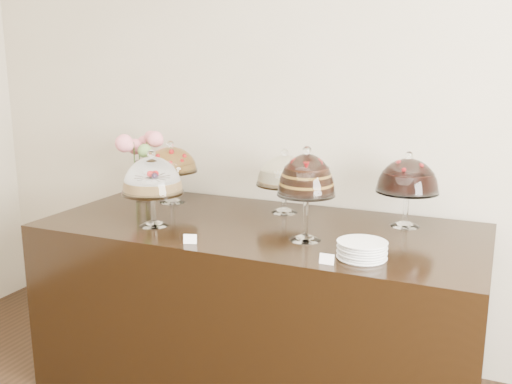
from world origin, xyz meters
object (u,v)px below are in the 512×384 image
at_px(cake_stand_choco_layer, 306,178).
at_px(cake_stand_cheesecake, 284,173).
at_px(plate_stack, 362,250).
at_px(cake_stand_sugar_sponge, 152,179).
at_px(cake_stand_dark_choco, 408,178).
at_px(display_counter, 260,307).
at_px(flower_vase, 142,156).
at_px(cake_stand_fruit_tart, 171,162).

height_order(cake_stand_choco_layer, cake_stand_cheesecake, cake_stand_choco_layer).
relative_size(cake_stand_choco_layer, plate_stack, 2.14).
distance_m(cake_stand_cheesecake, plate_stack, 0.83).
relative_size(cake_stand_sugar_sponge, cake_stand_cheesecake, 1.10).
height_order(cake_stand_choco_layer, cake_stand_dark_choco, cake_stand_choco_layer).
bearing_deg(plate_stack, cake_stand_choco_layer, 153.71).
xyz_separation_m(display_counter, plate_stack, (0.59, -0.30, 0.49)).
bearing_deg(cake_stand_cheesecake, flower_vase, 178.60).
height_order(display_counter, cake_stand_dark_choco, cake_stand_dark_choco).
xyz_separation_m(cake_stand_sugar_sponge, cake_stand_fruit_tart, (-0.18, 0.46, -0.00)).
distance_m(display_counter, plate_stack, 0.82).
xyz_separation_m(cake_stand_choco_layer, cake_stand_fruit_tart, (-0.95, 0.38, -0.05)).
xyz_separation_m(display_counter, cake_stand_choco_layer, (0.29, -0.15, 0.74)).
relative_size(display_counter, cake_stand_cheesecake, 6.28).
relative_size(display_counter, flower_vase, 5.45).
bearing_deg(cake_stand_sugar_sponge, cake_stand_fruit_tart, 111.19).
bearing_deg(display_counter, plate_stack, -26.65).
bearing_deg(cake_stand_dark_choco, plate_stack, -98.42).
bearing_deg(cake_stand_dark_choco, display_counter, -158.25).
relative_size(flower_vase, plate_stack, 1.97).
bearing_deg(cake_stand_cheesecake, display_counter, -94.57).
distance_m(cake_stand_dark_choco, plate_stack, 0.61).
relative_size(cake_stand_choco_layer, flower_vase, 1.09).
bearing_deg(display_counter, cake_stand_choco_layer, -27.01).
bearing_deg(cake_stand_fruit_tart, cake_stand_cheesecake, 4.31).
relative_size(display_counter, plate_stack, 10.74).
bearing_deg(cake_stand_sugar_sponge, plate_stack, -3.84).
xyz_separation_m(cake_stand_sugar_sponge, cake_stand_choco_layer, (0.78, 0.08, 0.05)).
distance_m(cake_stand_sugar_sponge, cake_stand_cheesecake, 0.72).
xyz_separation_m(display_counter, cake_stand_dark_choco, (0.68, 0.27, 0.69)).
height_order(display_counter, cake_stand_sugar_sponge, cake_stand_sugar_sponge).
relative_size(cake_stand_choco_layer, cake_stand_cheesecake, 1.25).
bearing_deg(cake_stand_fruit_tart, cake_stand_dark_choco, 1.69).
relative_size(display_counter, cake_stand_dark_choco, 5.81).
bearing_deg(display_counter, cake_stand_sugar_sponge, -155.06).
height_order(cake_stand_cheesecake, cake_stand_dark_choco, cake_stand_dark_choco).
relative_size(cake_stand_cheesecake, cake_stand_fruit_tart, 0.96).
bearing_deg(plate_stack, cake_stand_dark_choco, 81.58).
bearing_deg(cake_stand_cheesecake, cake_stand_choco_layer, -57.91).
bearing_deg(cake_stand_choco_layer, cake_stand_fruit_tart, 158.29).
height_order(cake_stand_fruit_tart, plate_stack, cake_stand_fruit_tart).
bearing_deg(flower_vase, cake_stand_fruit_tart, -16.28).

